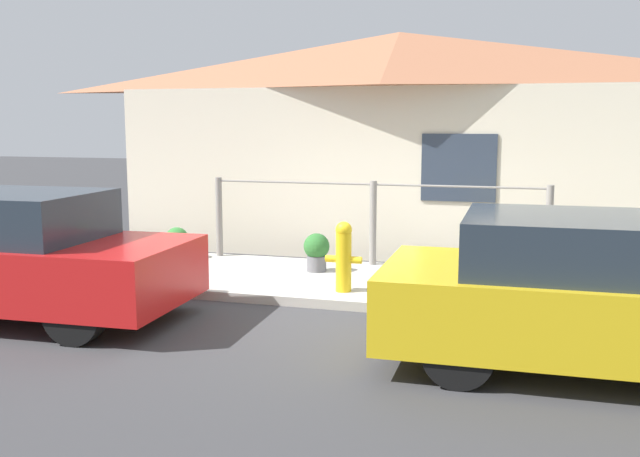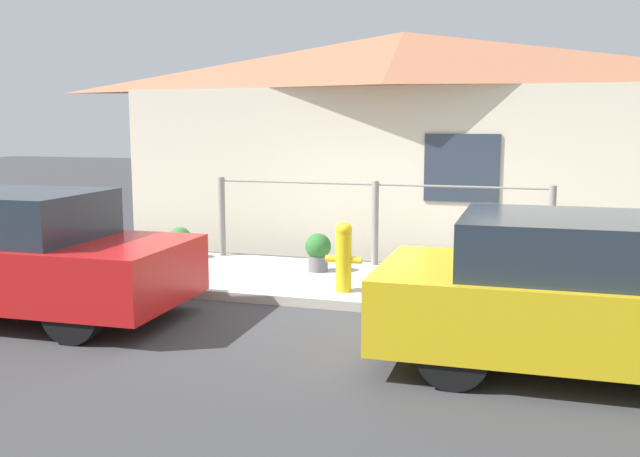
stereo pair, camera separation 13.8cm
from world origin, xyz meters
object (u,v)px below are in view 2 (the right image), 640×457
Objects in this scene: car_left at (13,254)px; fire_hydrant at (344,255)px; potted_plant_by_fence at (180,242)px; car_right at (601,295)px; potted_plant_near_hydrant at (318,251)px.

car_left is 3.77m from fire_hydrant.
potted_plant_by_fence is at bearing 80.71° from car_left.
car_right is 4.58× the size of fire_hydrant.
car_left reaches higher than car_right.
fire_hydrant is at bearing -24.63° from potted_plant_by_fence.
car_left is 6.11m from car_right.
potted_plant_by_fence is at bearing 172.10° from potted_plant_near_hydrant.
fire_hydrant is at bearing 147.16° from car_right.
fire_hydrant is 1.62× the size of potted_plant_near_hydrant.
car_left reaches higher than potted_plant_near_hydrant.
car_right is at bearing -32.00° from fire_hydrant.
fire_hydrant is at bearing 25.44° from car_left.
potted_plant_near_hydrant is 2.32m from potted_plant_by_fence.
car_right reaches higher than fire_hydrant.
potted_plant_by_fence is at bearing 150.83° from car_right.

